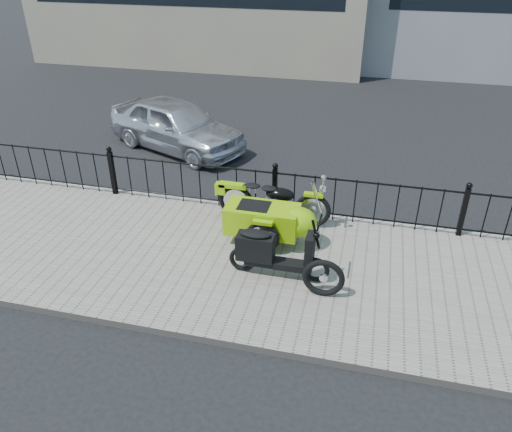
% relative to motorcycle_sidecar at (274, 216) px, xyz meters
% --- Properties ---
extents(ground, '(120.00, 120.00, 0.00)m').
position_rel_motorcycle_sidecar_xyz_m(ground, '(-0.18, -0.34, -0.59)').
color(ground, black).
rests_on(ground, ground).
extents(sidewalk, '(30.00, 3.80, 0.12)m').
position_rel_motorcycle_sidecar_xyz_m(sidewalk, '(-0.18, -0.84, -0.53)').
color(sidewalk, gray).
rests_on(sidewalk, ground).
extents(curb, '(30.00, 0.10, 0.12)m').
position_rel_motorcycle_sidecar_xyz_m(curb, '(-0.18, 1.10, -0.53)').
color(curb, gray).
rests_on(curb, ground).
extents(iron_fence, '(14.11, 0.11, 1.08)m').
position_rel_motorcycle_sidecar_xyz_m(iron_fence, '(-0.18, 0.96, -0.01)').
color(iron_fence, black).
rests_on(iron_fence, sidewalk).
extents(motorcycle_sidecar, '(2.28, 1.48, 0.98)m').
position_rel_motorcycle_sidecar_xyz_m(motorcycle_sidecar, '(0.00, 0.00, 0.00)').
color(motorcycle_sidecar, black).
rests_on(motorcycle_sidecar, sidewalk).
extents(scooter, '(1.66, 0.48, 1.13)m').
position_rel_motorcycle_sidecar_xyz_m(scooter, '(0.20, -1.08, -0.04)').
color(scooter, black).
rests_on(scooter, sidewalk).
extents(spare_tire, '(0.66, 0.10, 0.66)m').
position_rel_motorcycle_sidecar_xyz_m(spare_tire, '(1.08, -1.42, -0.15)').
color(spare_tire, black).
rests_on(spare_tire, sidewalk).
extents(sedan_car, '(4.17, 2.95, 1.32)m').
position_rel_motorcycle_sidecar_xyz_m(sedan_car, '(-3.43, 3.92, 0.06)').
color(sedan_car, silver).
rests_on(sedan_car, ground).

